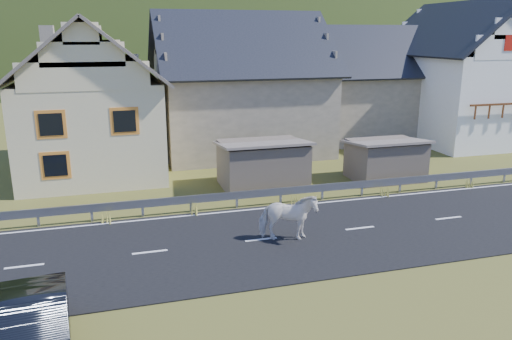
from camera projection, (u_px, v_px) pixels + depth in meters
name	position (u px, v px, depth m)	size (l,w,h in m)	color
ground	(360.00, 229.00, 19.32)	(160.00, 160.00, 0.00)	#4B501D
road	(360.00, 229.00, 19.31)	(60.00, 7.00, 0.04)	black
lane_markings	(360.00, 228.00, 19.30)	(60.00, 6.60, 0.01)	silver
guardrail	(323.00, 188.00, 22.58)	(28.10, 0.09, 0.75)	#93969B
shed_left	(262.00, 165.00, 24.53)	(4.30, 3.30, 2.40)	#6A5D4E
shed_right	(385.00, 160.00, 25.81)	(3.80, 2.90, 2.20)	#6A5D4E
house_cream	(90.00, 91.00, 26.65)	(7.80, 9.80, 8.30)	beige
house_stone_a	(239.00, 78.00, 31.75)	(10.80, 9.80, 8.90)	tan
house_stone_b	(366.00, 78.00, 36.36)	(9.80, 8.80, 8.10)	tan
house_white	(464.00, 67.00, 34.95)	(8.80, 10.80, 9.70)	white
mountain	(151.00, 107.00, 192.89)	(440.00, 280.00, 260.00)	#243715
horse	(288.00, 217.00, 17.98)	(2.08, 0.95, 1.76)	silver
car	(31.00, 336.00, 11.15)	(1.66, 4.76, 1.57)	black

